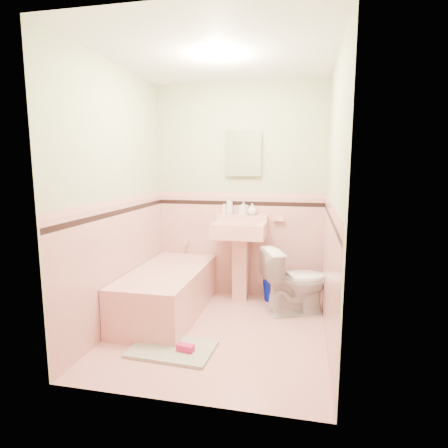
% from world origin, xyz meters
% --- Properties ---
extents(floor, '(2.20, 2.20, 0.00)m').
position_xyz_m(floor, '(0.00, 0.00, 0.00)').
color(floor, '#E29E94').
rests_on(floor, ground).
extents(ceiling, '(2.20, 2.20, 0.00)m').
position_xyz_m(ceiling, '(0.00, 0.00, 2.50)').
color(ceiling, white).
rests_on(ceiling, ground).
extents(wall_back, '(2.50, 0.00, 2.50)m').
position_xyz_m(wall_back, '(0.00, 1.10, 1.25)').
color(wall_back, beige).
rests_on(wall_back, ground).
extents(wall_front, '(2.50, 0.00, 2.50)m').
position_xyz_m(wall_front, '(0.00, -1.10, 1.25)').
color(wall_front, beige).
rests_on(wall_front, ground).
extents(wall_left, '(0.00, 2.50, 2.50)m').
position_xyz_m(wall_left, '(-1.00, 0.00, 1.25)').
color(wall_left, beige).
rests_on(wall_left, ground).
extents(wall_right, '(0.00, 2.50, 2.50)m').
position_xyz_m(wall_right, '(1.00, 0.00, 1.25)').
color(wall_right, beige).
rests_on(wall_right, ground).
extents(wainscot_back, '(2.00, 0.00, 2.00)m').
position_xyz_m(wainscot_back, '(0.00, 1.09, 0.60)').
color(wainscot_back, '#E5A499').
rests_on(wainscot_back, ground).
extents(wainscot_front, '(2.00, 0.00, 2.00)m').
position_xyz_m(wainscot_front, '(0.00, -1.09, 0.60)').
color(wainscot_front, '#E5A499').
rests_on(wainscot_front, ground).
extents(wainscot_left, '(0.00, 2.20, 2.20)m').
position_xyz_m(wainscot_left, '(-0.99, 0.00, 0.60)').
color(wainscot_left, '#E5A499').
rests_on(wainscot_left, ground).
extents(wainscot_right, '(0.00, 2.20, 2.20)m').
position_xyz_m(wainscot_right, '(0.99, 0.00, 0.60)').
color(wainscot_right, '#E5A499').
rests_on(wainscot_right, ground).
extents(accent_back, '(2.00, 0.00, 2.00)m').
position_xyz_m(accent_back, '(0.00, 1.08, 1.12)').
color(accent_back, black).
rests_on(accent_back, ground).
extents(accent_front, '(2.00, 0.00, 2.00)m').
position_xyz_m(accent_front, '(0.00, -1.08, 1.12)').
color(accent_front, black).
rests_on(accent_front, ground).
extents(accent_left, '(0.00, 2.20, 2.20)m').
position_xyz_m(accent_left, '(-0.98, 0.00, 1.12)').
color(accent_left, black).
rests_on(accent_left, ground).
extents(accent_right, '(0.00, 2.20, 2.20)m').
position_xyz_m(accent_right, '(0.98, 0.00, 1.12)').
color(accent_right, black).
rests_on(accent_right, ground).
extents(cap_back, '(2.00, 0.00, 2.00)m').
position_xyz_m(cap_back, '(0.00, 1.08, 1.22)').
color(cap_back, pink).
rests_on(cap_back, ground).
extents(cap_front, '(2.00, 0.00, 2.00)m').
position_xyz_m(cap_front, '(0.00, -1.08, 1.22)').
color(cap_front, pink).
rests_on(cap_front, ground).
extents(cap_left, '(0.00, 2.20, 2.20)m').
position_xyz_m(cap_left, '(-0.98, 0.00, 1.22)').
color(cap_left, pink).
rests_on(cap_left, ground).
extents(cap_right, '(0.00, 2.20, 2.20)m').
position_xyz_m(cap_right, '(0.98, 0.00, 1.22)').
color(cap_right, pink).
rests_on(cap_right, ground).
extents(bathtub, '(0.70, 1.50, 0.45)m').
position_xyz_m(bathtub, '(-0.63, 0.33, 0.23)').
color(bathtub, '#DD9B90').
rests_on(bathtub, floor).
extents(tub_faucet, '(0.04, 0.12, 0.04)m').
position_xyz_m(tub_faucet, '(-0.63, 1.05, 0.63)').
color(tub_faucet, silver).
rests_on(tub_faucet, wall_back).
extents(sink, '(0.59, 0.48, 0.93)m').
position_xyz_m(sink, '(0.05, 0.86, 0.46)').
color(sink, '#DD9B90').
rests_on(sink, floor).
extents(sink_faucet, '(0.02, 0.02, 0.10)m').
position_xyz_m(sink_faucet, '(0.05, 1.00, 0.95)').
color(sink_faucet, silver).
rests_on(sink_faucet, sink).
extents(medicine_cabinet, '(0.37, 0.04, 0.46)m').
position_xyz_m(medicine_cabinet, '(0.05, 1.07, 1.70)').
color(medicine_cabinet, white).
rests_on(medicine_cabinet, wall_back).
extents(soap_dish, '(0.13, 0.07, 0.04)m').
position_xyz_m(soap_dish, '(0.47, 1.06, 0.95)').
color(soap_dish, '#DD9B90').
rests_on(soap_dish, wall_back).
extents(soap_bottle_left, '(0.10, 0.10, 0.21)m').
position_xyz_m(soap_bottle_left, '(-0.10, 1.04, 1.10)').
color(soap_bottle_left, '#B2B2B2').
rests_on(soap_bottle_left, sink).
extents(soap_bottle_mid, '(0.10, 0.10, 0.17)m').
position_xyz_m(soap_bottle_mid, '(0.06, 1.04, 1.07)').
color(soap_bottle_mid, '#B2B2B2').
rests_on(soap_bottle_mid, sink).
extents(soap_bottle_right, '(0.12, 0.12, 0.14)m').
position_xyz_m(soap_bottle_right, '(0.16, 1.04, 1.06)').
color(soap_bottle_right, '#B2B2B2').
rests_on(soap_bottle_right, sink).
extents(tube, '(0.04, 0.04, 0.12)m').
position_xyz_m(tube, '(-0.17, 1.04, 1.05)').
color(tube, white).
rests_on(tube, sink).
extents(toilet, '(0.80, 0.65, 0.71)m').
position_xyz_m(toilet, '(0.70, 0.64, 0.36)').
color(toilet, white).
rests_on(toilet, floor).
extents(bucket, '(0.26, 0.26, 0.23)m').
position_xyz_m(bucket, '(0.43, 0.96, 0.12)').
color(bucket, '#000FAB').
rests_on(bucket, floor).
extents(bath_mat, '(0.73, 0.50, 0.03)m').
position_xyz_m(bath_mat, '(-0.30, -0.44, 0.01)').
color(bath_mat, gray).
rests_on(bath_mat, floor).
extents(shoe, '(0.15, 0.09, 0.06)m').
position_xyz_m(shoe, '(-0.17, -0.48, 0.06)').
color(shoe, '#BF1E59').
rests_on(shoe, bath_mat).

